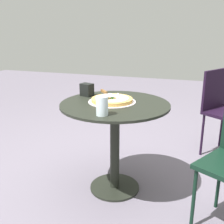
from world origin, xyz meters
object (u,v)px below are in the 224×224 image
patio_chair_near (224,106)px  pizza_server (106,93)px  napkin_dispenser (87,90)px  patio_table (115,127)px  drinking_cup (102,106)px  pizza_on_tray (112,100)px

patio_chair_near → pizza_server: bearing=133.4°
pizza_server → napkin_dispenser: napkin_dispenser is taller
napkin_dispenser → patio_chair_near: size_ratio=0.12×
patio_table → pizza_server: (0.06, 0.09, 0.24)m
pizza_server → drinking_cup: size_ratio=1.52×
patio_chair_near → drinking_cup: bearing=146.0°
drinking_cup → patio_chair_near: bearing=-34.0°
drinking_cup → patio_chair_near: 1.54m
patio_table → pizza_on_tray: size_ratio=2.27×
pizza_server → patio_chair_near: (0.89, -0.94, -0.27)m
patio_table → patio_chair_near: size_ratio=0.95×
patio_table → pizza_server: size_ratio=4.33×
pizza_on_tray → patio_chair_near: size_ratio=0.42×
pizza_server → drinking_cup: 0.38m
drinking_cup → napkin_dispenser: bearing=33.4°
drinking_cup → pizza_on_tray: bearing=6.6°
drinking_cup → patio_chair_near: size_ratio=0.14×
patio_table → patio_chair_near: (0.96, -0.85, -0.02)m
pizza_on_tray → pizza_server: size_ratio=1.90×
pizza_server → drinking_cup: bearing=-165.2°
pizza_server → napkin_dispenser: (0.08, 0.20, -0.00)m
patio_table → drinking_cup: bearing=-179.0°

